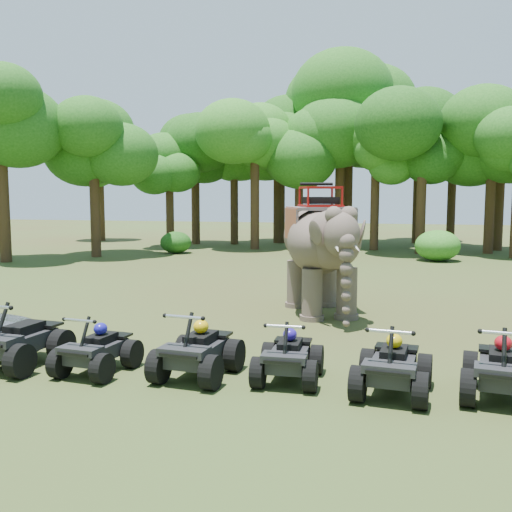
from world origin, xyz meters
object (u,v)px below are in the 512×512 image
object	(u,v)px
atv_5	(503,361)
atv_2	(198,343)
atv_1	(97,343)
atv_0	(19,333)
atv_4	(393,358)
elephant	(321,249)
atv_3	(289,349)

from	to	relation	value
atv_5	atv_2	bearing A→B (deg)	-170.58
atv_1	atv_2	xyz separation A→B (m)	(1.94, 0.19, 0.07)
atv_0	atv_2	size ratio (longest dim) A/B	1.05
atv_4	atv_5	bearing A→B (deg)	12.09
elephant	atv_3	world-z (taller)	elephant
elephant	atv_4	size ratio (longest dim) A/B	2.61
atv_2	atv_5	size ratio (longest dim) A/B	1.01
elephant	atv_0	bearing A→B (deg)	-151.11
atv_1	atv_5	world-z (taller)	atv_5
atv_5	atv_4	bearing A→B (deg)	-165.51
elephant	atv_1	world-z (taller)	elephant
atv_3	atv_5	size ratio (longest dim) A/B	0.91
elephant	atv_1	xyz separation A→B (m)	(-3.47, -6.46, -1.27)
elephant	atv_5	distance (m)	7.36
atv_2	atv_3	xyz separation A→B (m)	(1.67, 0.17, -0.06)
atv_1	atv_5	bearing A→B (deg)	8.16
elephant	atv_4	distance (m)	6.81
elephant	atv_3	bearing A→B (deg)	-111.02
elephant	atv_5	bearing A→B (deg)	-81.44
atv_3	atv_4	world-z (taller)	atv_4
atv_0	atv_5	xyz separation A→B (m)	(8.89, 0.22, -0.04)
atv_4	atv_5	distance (m)	1.77
atv_3	atv_5	bearing A→B (deg)	-2.84
atv_4	atv_3	bearing A→B (deg)	177.46
atv_2	atv_5	bearing A→B (deg)	6.42
atv_0	atv_3	xyz separation A→B (m)	(5.31, 0.34, -0.10)
elephant	atv_5	xyz separation A→B (m)	(3.74, -6.22, -1.20)
atv_2	atv_1	bearing A→B (deg)	-168.42
atv_0	atv_4	bearing A→B (deg)	6.53
atv_1	atv_4	world-z (taller)	atv_4
atv_2	atv_4	size ratio (longest dim) A/B	1.03
atv_5	atv_0	bearing A→B (deg)	-169.69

